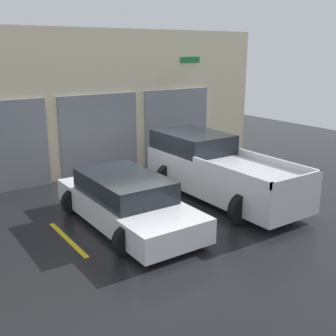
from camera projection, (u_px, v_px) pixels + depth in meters
The scene contains 7 objects.
ground_plane at pixel (151, 196), 12.66m from camera, with size 28.00×28.00×0.00m, color black.
shophouse_building at pixel (99, 104), 14.60m from camera, with size 13.41×0.68×4.95m.
pickup_truck at pixel (217, 170), 12.39m from camera, with size 2.43×5.32×1.77m.
sedan_white at pixel (126, 201), 10.54m from camera, with size 2.28×4.72×1.26m.
parking_stripe_far_left at pixel (68, 239), 9.81m from camera, with size 0.12×2.20×0.01m, color gold.
parking_stripe_left at pixel (178, 210), 11.55m from camera, with size 0.12×2.20×0.01m, color gold.
parking_stripe_centre at pixel (260, 189), 13.28m from camera, with size 0.12×2.20×0.01m, color gold.
Camera 1 is at (-6.35, -10.14, 4.28)m, focal length 45.00 mm.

